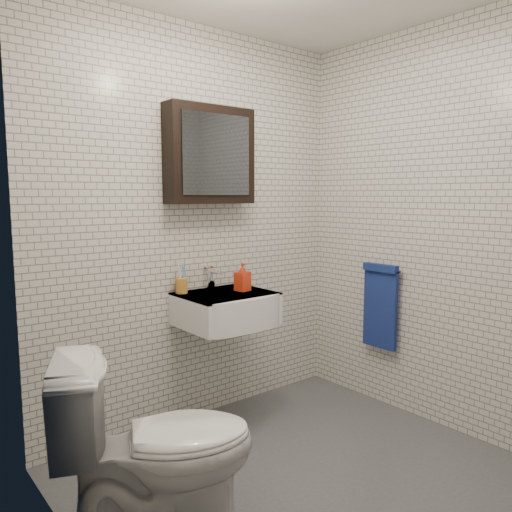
# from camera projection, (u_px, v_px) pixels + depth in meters

# --- Properties ---
(ground) EXTENTS (2.20, 2.00, 0.01)m
(ground) POSITION_uv_depth(u_px,v_px,m) (306.00, 478.00, 2.57)
(ground) COLOR #46494D
(ground) RESTS_ON ground
(room_shell) EXTENTS (2.22, 2.02, 2.51)m
(room_shell) POSITION_uv_depth(u_px,v_px,m) (310.00, 192.00, 2.39)
(room_shell) COLOR silver
(room_shell) RESTS_ON ground
(washbasin) EXTENTS (0.55, 0.50, 0.20)m
(washbasin) POSITION_uv_depth(u_px,v_px,m) (229.00, 309.00, 3.07)
(washbasin) COLOR white
(washbasin) RESTS_ON room_shell
(faucet) EXTENTS (0.06, 0.20, 0.15)m
(faucet) POSITION_uv_depth(u_px,v_px,m) (211.00, 279.00, 3.21)
(faucet) COLOR silver
(faucet) RESTS_ON washbasin
(mirror_cabinet) EXTENTS (0.60, 0.15, 0.60)m
(mirror_cabinet) POSITION_uv_depth(u_px,v_px,m) (210.00, 155.00, 3.11)
(mirror_cabinet) COLOR black
(mirror_cabinet) RESTS_ON room_shell
(towel_rail) EXTENTS (0.09, 0.30, 0.58)m
(towel_rail) POSITION_uv_depth(u_px,v_px,m) (380.00, 302.00, 3.40)
(towel_rail) COLOR silver
(towel_rail) RESTS_ON room_shell
(toothbrush_cup) EXTENTS (0.09, 0.09, 0.21)m
(toothbrush_cup) POSITION_uv_depth(u_px,v_px,m) (182.00, 285.00, 3.08)
(toothbrush_cup) COLOR #C38030
(toothbrush_cup) RESTS_ON washbasin
(soap_bottle) EXTENTS (0.09, 0.09, 0.18)m
(soap_bottle) POSITION_uv_depth(u_px,v_px,m) (243.00, 277.00, 3.15)
(soap_bottle) COLOR #FF581A
(soap_bottle) RESTS_ON washbasin
(toilet) EXTENTS (0.92, 0.74, 0.82)m
(toilet) POSITION_uv_depth(u_px,v_px,m) (158.00, 447.00, 2.08)
(toilet) COLOR white
(toilet) RESTS_ON ground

